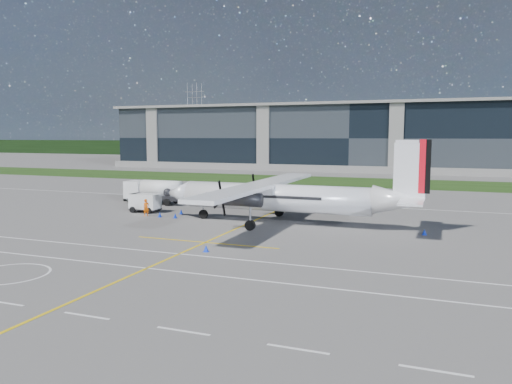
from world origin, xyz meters
The scene contains 16 objects.
ground centered at (0.00, 40.00, 0.00)m, with size 400.00×400.00×0.00m, color #565351.
grass_strip centered at (0.00, 48.00, 0.02)m, with size 400.00×18.00×0.04m, color #18350E.
terminal_building centered at (0.00, 80.00, 7.50)m, with size 120.00×20.00×15.00m, color black.
tree_line centered at (0.00, 140.00, 3.00)m, with size 400.00×6.00×6.00m, color black.
pylon_west centered at (-80.00, 150.00, 15.00)m, with size 9.00×4.60×30.00m, color gray, non-canonical shape.
yellow_taxiway_centerline centered at (3.00, 10.00, 0.01)m, with size 0.20×70.00×0.01m, color yellow.
white_lane_line centered at (0.00, -14.00, 0.01)m, with size 90.00×0.15×0.01m, color white.
turboprop_aircraft centered at (6.29, 3.82, 3.93)m, with size 25.26×26.20×7.86m, color white, non-canonical shape.
fuel_tanker_truck centered at (-13.12, 11.42, 1.43)m, with size 7.63×2.48×2.86m, color silver, non-canonical shape.
baggage_tug centered at (-9.88, 5.40, 0.99)m, with size 3.29×1.97×1.97m, color silver, non-canonical shape.
ground_crew_person centered at (-8.26, 3.14, 1.00)m, with size 0.81×0.58×2.00m, color #F25907.
safety_cone_tail centered at (18.62, 3.08, 0.25)m, with size 0.36×0.36×0.50m, color #0C30D9.
safety_cone_fwd centered at (-6.65, 3.09, 0.25)m, with size 0.36×0.36×0.50m, color #0C30D9.
safety_cone_nose_stbd centered at (-5.62, 5.59, 0.25)m, with size 0.36×0.36×0.50m, color #0C30D9.
safety_cone_portwing centered at (4.44, -8.75, 0.25)m, with size 0.36×0.36×0.50m, color #0C30D9.
safety_cone_nose_port centered at (-4.88, 3.08, 0.25)m, with size 0.36×0.36×0.50m, color #0C30D9.
Camera 1 is at (20.04, -39.75, 8.20)m, focal length 35.00 mm.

